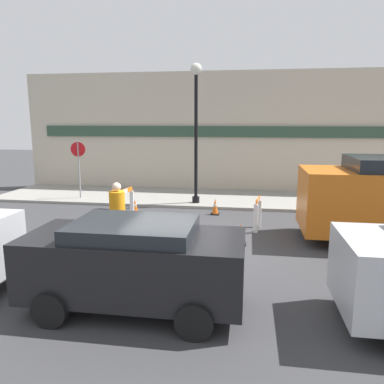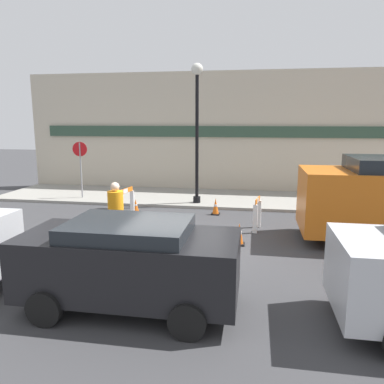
{
  "view_description": "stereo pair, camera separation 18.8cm",
  "coord_description": "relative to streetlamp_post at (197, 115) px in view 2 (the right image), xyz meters",
  "views": [
    {
      "loc": [
        1.75,
        -9.18,
        3.32
      ],
      "look_at": [
        -0.07,
        2.72,
        1.0
      ],
      "focal_mm": 35.0,
      "sensor_mm": 36.0,
      "label": 1
    },
    {
      "loc": [
        1.93,
        -9.15,
        3.32
      ],
      "look_at": [
        -0.07,
        2.72,
        1.0
      ],
      "focal_mm": 35.0,
      "sensor_mm": 36.0,
      "label": 2
    }
  ],
  "objects": [
    {
      "name": "ground_plane",
      "position": [
        0.29,
        -5.15,
        -3.51
      ],
      "size": [
        60.0,
        60.0,
        0.0
      ],
      "primitive_type": "plane",
      "color": "#38383A"
    },
    {
      "name": "sidewalk_slab",
      "position": [
        0.29,
        1.18,
        -3.45
      ],
      "size": [
        18.0,
        3.66,
        0.11
      ],
      "color": "gray",
      "rests_on": "ground_plane"
    },
    {
      "name": "storefront_facade",
      "position": [
        0.29,
        3.09,
        -0.75
      ],
      "size": [
        18.0,
        0.22,
        5.5
      ],
      "color": "#BCB29E",
      "rests_on": "ground_plane"
    },
    {
      "name": "streetlamp_post",
      "position": [
        0.0,
        0.0,
        0.0
      ],
      "size": [
        0.44,
        0.44,
        5.29
      ],
      "color": "black",
      "rests_on": "sidewalk_slab"
    },
    {
      "name": "stop_sign",
      "position": [
        -4.93,
        0.2,
        -1.84
      ],
      "size": [
        0.6,
        0.12,
        2.33
      ],
      "rotation": [
        0.0,
        0.0,
        3.31
      ],
      "color": "gray",
      "rests_on": "sidewalk_slab"
    },
    {
      "name": "barricade_0",
      "position": [
        -1.91,
        -2.88,
        -2.89
      ],
      "size": [
        0.3,
        0.95,
        1.13
      ],
      "rotation": [
        0.0,
        0.0,
        4.54
      ],
      "color": "white",
      "rests_on": "ground_plane"
    },
    {
      "name": "barricade_1",
      "position": [
        2.34,
        -3.07,
        -2.97
      ],
      "size": [
        0.25,
        0.73,
        1.01
      ],
      "rotation": [
        0.0,
        0.0,
        7.68
      ],
      "color": "white",
      "rests_on": "ground_plane"
    },
    {
      "name": "traffic_cone_0",
      "position": [
        0.89,
        -1.36,
        -3.22
      ],
      "size": [
        0.3,
        0.3,
        0.59
      ],
      "color": "black",
      "rests_on": "ground_plane"
    },
    {
      "name": "traffic_cone_1",
      "position": [
        1.87,
        -4.54,
        -3.22
      ],
      "size": [
        0.3,
        0.3,
        0.6
      ],
      "color": "black",
      "rests_on": "ground_plane"
    },
    {
      "name": "traffic_cone_2",
      "position": [
        0.82,
        -4.91,
        -3.22
      ],
      "size": [
        0.3,
        0.3,
        0.6
      ],
      "color": "black",
      "rests_on": "ground_plane"
    },
    {
      "name": "traffic_cone_3",
      "position": [
        -1.07,
        -4.07,
        -3.25
      ],
      "size": [
        0.3,
        0.3,
        0.54
      ],
      "color": "black",
      "rests_on": "ground_plane"
    },
    {
      "name": "traffic_cone_4",
      "position": [
        -2.01,
        -1.55,
        -3.27
      ],
      "size": [
        0.3,
        0.3,
        0.49
      ],
      "color": "black",
      "rests_on": "ground_plane"
    },
    {
      "name": "person_worker",
      "position": [
        -1.21,
        -5.56,
        -2.55
      ],
      "size": [
        0.53,
        0.53,
        1.8
      ],
      "rotation": [
        0.0,
        0.0,
        1.07
      ],
      "color": "#33333D",
      "rests_on": "ground_plane"
    },
    {
      "name": "parked_car_1",
      "position": [
        0.1,
        -8.33,
        -2.59
      ],
      "size": [
        3.82,
        1.84,
        1.6
      ],
      "color": "black",
      "rests_on": "ground_plane"
    }
  ]
}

